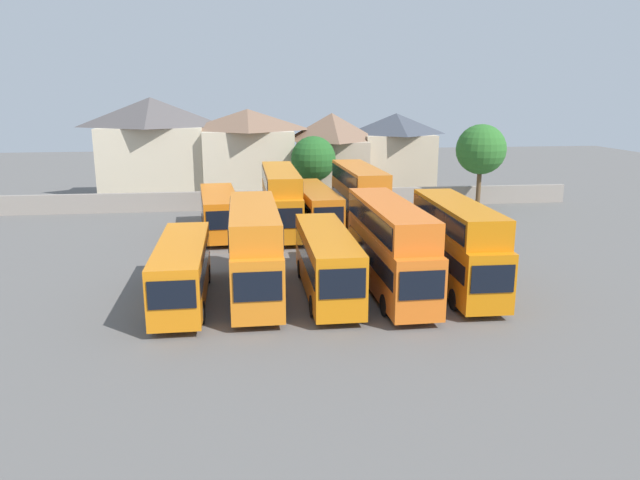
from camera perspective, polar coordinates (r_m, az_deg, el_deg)
name	(u,v)px	position (r m, az deg, el deg)	size (l,w,h in m)	color
ground	(297,225)	(50.44, -2.20, 1.40)	(140.00, 140.00, 0.00)	#605E5B
depot_boundary_wall	(290,199)	(57.83, -2.92, 3.91)	(56.00, 0.50, 1.80)	gray
bus_1	(182,268)	(32.33, -13.02, -2.66)	(2.58, 10.31, 3.26)	orange
bus_2	(254,246)	(32.44, -6.28, -0.61)	(2.65, 10.64, 4.99)	orange
bus_3	(327,259)	(32.66, 0.65, -1.87)	(2.58, 10.62, 3.53)	orange
bus_4	(390,243)	(33.25, 6.65, -0.25)	(2.68, 11.70, 5.00)	orange
bus_5	(457,241)	(34.37, 12.92, -0.11)	(2.75, 10.67, 4.94)	orange
bus_6	(219,211)	(47.53, -9.58, 2.79)	(3.42, 10.52, 3.32)	orange
bus_7	(281,197)	(47.82, -3.75, 4.13)	(2.63, 12.00, 5.00)	orange
bus_8	(315,207)	(48.03, -0.49, 3.19)	(3.11, 11.32, 3.47)	orange
bus_9	(359,194)	(48.59, 3.77, 4.35)	(2.86, 11.59, 5.10)	orange
house_terrace_left	(153,147)	(65.47, -15.64, 8.50)	(10.97, 7.18, 10.45)	beige
house_terrace_centre	(249,153)	(64.25, -6.83, 8.26)	(9.64, 7.80, 9.25)	beige
house_terrace_right	(332,154)	(64.99, 1.12, 8.23)	(7.36, 7.40, 8.80)	tan
house_terrace_far_right	(395,152)	(68.01, 7.19, 8.32)	(8.14, 7.12, 8.70)	#C6B293
tree_left_of_lot	(481,150)	(59.50, 15.11, 8.33)	(4.75, 4.75, 8.02)	brown
tree_behind_wall	(313,159)	(60.05, -0.64, 7.75)	(4.48, 4.48, 6.74)	brown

